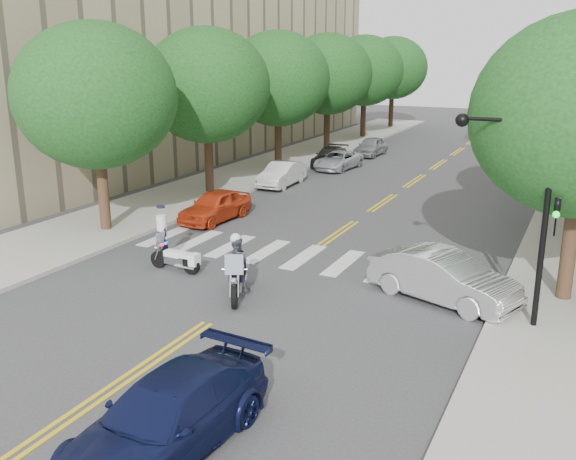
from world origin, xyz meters
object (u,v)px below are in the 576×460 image
Objects in this scene: sedan_blue at (167,417)px; officer_standing at (162,241)px; motorcycle_police at (236,268)px; convertible at (443,277)px; motorcycle_parked at (179,259)px.

officer_standing is at bearing 131.29° from sedan_blue.
motorcycle_police is at bearing 115.18° from sedan_blue.
convertible is at bearing 31.35° from officer_standing.
motorcycle_police reaches higher than sedan_blue.
motorcycle_police reaches higher than motorcycle_parked.
motorcycle_parked is 8.79m from convertible.
motorcycle_police is at bearing -108.02° from motorcycle_parked.
officer_standing reaches higher than convertible.
convertible is at bearing -79.40° from motorcycle_parked.
sedan_blue is at bearing -143.87° from motorcycle_parked.
motorcycle_parked is 0.41× the size of sedan_blue.
officer_standing reaches higher than sedan_blue.
officer_standing reaches higher than motorcycle_parked.
motorcycle_police is at bearing 131.74° from convertible.
convertible is at bearing 77.44° from sedan_blue.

